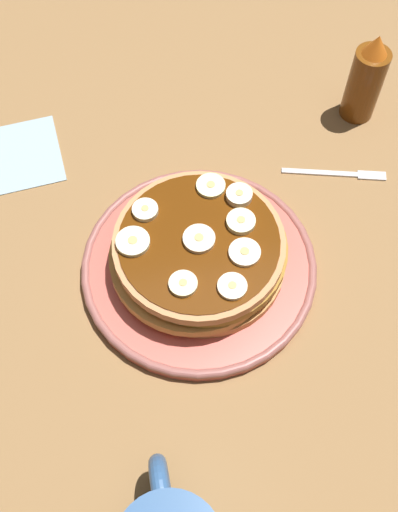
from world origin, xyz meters
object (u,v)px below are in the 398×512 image
object	(u,v)px
pancake_stack	(200,252)
banana_slice_7	(211,186)
banana_slice_1	(241,222)
fork	(341,173)
syrup_bottle	(366,80)
banana_slice_3	(232,287)
plate	(199,266)
banana_slice_5	(145,210)
banana_slice_0	(199,242)
banana_slice_6	(239,195)
banana_slice_4	(245,253)
banana_slice_8	(133,242)
napkin	(16,156)
banana_slice_2	(183,284)

from	to	relation	value
pancake_stack	banana_slice_7	bearing A→B (deg)	-20.71
banana_slice_1	fork	world-z (taller)	banana_slice_1
banana_slice_7	syrup_bottle	bearing A→B (deg)	-59.46
pancake_stack	banana_slice_3	world-z (taller)	banana_slice_3
banana_slice_3	fork	distance (cm)	24.78
pancake_stack	fork	size ratio (longest dim) A/B	1.51
plate	banana_slice_5	bearing A→B (deg)	47.56
banana_slice_0	banana_slice_6	size ratio (longest dim) A/B	1.18
syrup_bottle	banana_slice_3	bearing A→B (deg)	138.62
banana_slice_4	banana_slice_8	size ratio (longest dim) A/B	0.94
banana_slice_8	fork	distance (cm)	29.01
banana_slice_3	banana_slice_5	xyz separation A→B (cm)	(10.63, 7.28, 0.07)
banana_slice_4	banana_slice_8	world-z (taller)	same
napkin	banana_slice_8	bearing A→B (deg)	-146.14
banana_slice_8	banana_slice_1	bearing A→B (deg)	-88.26
banana_slice_3	napkin	xyz separation A→B (cm)	(26.41, 22.15, -6.62)
napkin	banana_slice_4	bearing A→B (deg)	-133.30
banana_slice_0	banana_slice_1	distance (cm)	5.05
pancake_stack	banana_slice_4	bearing A→B (deg)	-120.69
banana_slice_6	syrup_bottle	distance (cm)	24.85
napkin	syrup_bottle	world-z (taller)	syrup_bottle
banana_slice_1	banana_slice_6	bearing A→B (deg)	-9.20
banana_slice_2	plate	bearing A→B (deg)	-27.42
banana_slice_2	banana_slice_5	distance (cm)	9.79
banana_slice_0	syrup_bottle	size ratio (longest dim) A/B	0.27
banana_slice_2	banana_slice_3	distance (cm)	4.93
banana_slice_2	banana_slice_6	xyz separation A→B (cm)	(9.44, -7.82, 0.15)
banana_slice_3	banana_slice_5	distance (cm)	12.89
banana_slice_4	plate	bearing A→B (deg)	60.51
banana_slice_3	banana_slice_7	world-z (taller)	same
banana_slice_2	syrup_bottle	xyz separation A→B (cm)	(24.58, -27.48, -1.08)
banana_slice_2	banana_slice_7	size ratio (longest dim) A/B	0.90
banana_slice_2	syrup_bottle	bearing A→B (deg)	-48.18
napkin	banana_slice_2	bearing A→B (deg)	-145.48
banana_slice_0	banana_slice_8	world-z (taller)	same
banana_slice_4	banana_slice_7	xyz separation A→B (cm)	(8.92, 1.81, 0.00)
banana_slice_7	napkin	size ratio (longest dim) A/B	0.29
syrup_bottle	fork	bearing A→B (deg)	152.15
banana_slice_6	syrup_bottle	world-z (taller)	syrup_bottle
banana_slice_2	banana_slice_3	xyz separation A→B (cm)	(-1.17, -4.79, -0.02)
banana_slice_0	banana_slice_1	size ratio (longest dim) A/B	1.09
banana_slice_2	banana_slice_8	size ratio (longest dim) A/B	0.82
pancake_stack	banana_slice_3	xyz separation A→B (cm)	(-6.11, -2.17, 2.75)
plate	banana_slice_6	bearing A→B (deg)	-49.15
banana_slice_5	napkin	world-z (taller)	banana_slice_5
banana_slice_4	napkin	world-z (taller)	banana_slice_4
banana_slice_3	syrup_bottle	size ratio (longest dim) A/B	0.24
banana_slice_1	banana_slice_3	xyz separation A→B (cm)	(-7.30, 2.49, -0.10)
pancake_stack	banana_slice_5	world-z (taller)	banana_slice_5
banana_slice_1	banana_slice_6	distance (cm)	3.35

